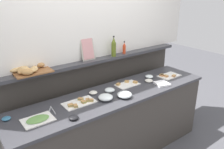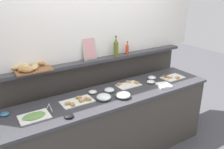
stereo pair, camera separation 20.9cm
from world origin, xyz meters
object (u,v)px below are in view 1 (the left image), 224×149
at_px(glass_bowl_extra, 106,97).
at_px(glass_bowl_medium, 149,77).
at_px(cold_cuts_platter, 38,120).
at_px(sandwich_platter_rear, 80,103).
at_px(condiment_bowl_cream, 73,118).
at_px(framed_picture, 88,49).
at_px(condiment_bowl_dark, 93,93).
at_px(napkin_stack, 162,84).
at_px(bread_basket, 28,70).
at_px(sandwich_platter_side, 168,76).
at_px(condiment_bowl_teal, 149,81).
at_px(glass_bowl_large, 110,90).
at_px(condiment_bowl_red, 6,118).
at_px(glass_bowl_small, 125,95).
at_px(olive_oil_bottle, 114,47).
at_px(sandwich_platter_front, 127,84).
at_px(serving_tongs, 51,110).
at_px(hot_sauce_bottle, 124,48).

bearing_deg(glass_bowl_extra, glass_bowl_medium, 11.45).
relative_size(cold_cuts_platter, glass_bowl_medium, 2.59).
xyz_separation_m(sandwich_platter_rear, condiment_bowl_cream, (-0.21, -0.25, 0.01)).
bearing_deg(framed_picture, condiment_bowl_dark, -112.88).
height_order(napkin_stack, bread_basket, bread_basket).
height_order(sandwich_platter_side, glass_bowl_medium, glass_bowl_medium).
xyz_separation_m(sandwich_platter_rear, condiment_bowl_teal, (1.06, -0.02, 0.01)).
bearing_deg(glass_bowl_large, condiment_bowl_cream, -155.98).
distance_m(glass_bowl_extra, napkin_stack, 0.86).
bearing_deg(sandwich_platter_side, condiment_bowl_dark, 172.42).
xyz_separation_m(glass_bowl_extra, condiment_bowl_dark, (-0.03, 0.22, -0.01)).
relative_size(condiment_bowl_teal, condiment_bowl_dark, 1.11).
relative_size(glass_bowl_large, condiment_bowl_red, 1.46).
distance_m(glass_bowl_small, framed_picture, 0.76).
xyz_separation_m(glass_bowl_large, olive_oil_bottle, (0.31, 0.33, 0.43)).
distance_m(sandwich_platter_side, glass_bowl_medium, 0.30).
distance_m(sandwich_platter_front, glass_bowl_large, 0.32).
bearing_deg(condiment_bowl_teal, sandwich_platter_rear, 178.91).
bearing_deg(bread_basket, glass_bowl_extra, -36.95).
xyz_separation_m(glass_bowl_medium, serving_tongs, (-1.49, -0.04, -0.02)).
relative_size(serving_tongs, bread_basket, 0.44).
relative_size(hot_sauce_bottle, bread_basket, 0.42).
height_order(olive_oil_bottle, hot_sauce_bottle, olive_oil_bottle).
height_order(glass_bowl_small, serving_tongs, glass_bowl_small).
distance_m(cold_cuts_platter, glass_bowl_small, 1.00).
xyz_separation_m(napkin_stack, olive_oil_bottle, (-0.38, 0.56, 0.44)).
distance_m(glass_bowl_large, glass_bowl_small, 0.23).
xyz_separation_m(glass_bowl_small, serving_tongs, (-0.81, 0.22, -0.03)).
xyz_separation_m(glass_bowl_medium, bread_basket, (-1.57, 0.33, 0.35)).
xyz_separation_m(condiment_bowl_dark, serving_tongs, (-0.57, -0.08, -0.01)).
distance_m(sandwich_platter_rear, cold_cuts_platter, 0.50).
bearing_deg(condiment_bowl_teal, condiment_bowl_dark, 170.32).
relative_size(glass_bowl_small, bread_basket, 0.41).
height_order(sandwich_platter_rear, olive_oil_bottle, olive_oil_bottle).
distance_m(sandwich_platter_side, glass_bowl_extra, 1.16).
xyz_separation_m(glass_bowl_large, condiment_bowl_red, (-1.18, 0.09, -0.01)).
bearing_deg(glass_bowl_small, cold_cuts_platter, 173.19).
bearing_deg(hot_sauce_bottle, sandwich_platter_rear, -157.91).
xyz_separation_m(cold_cuts_platter, olive_oil_bottle, (1.25, 0.43, 0.44)).
relative_size(sandwich_platter_side, bread_basket, 0.76).
height_order(glass_bowl_extra, condiment_bowl_teal, glass_bowl_extra).
xyz_separation_m(condiment_bowl_cream, serving_tongs, (-0.11, 0.29, -0.01)).
bearing_deg(bread_basket, sandwich_platter_side, -13.71).
distance_m(glass_bowl_small, glass_bowl_extra, 0.23).
distance_m(sandwich_platter_rear, glass_bowl_extra, 0.30).
relative_size(glass_bowl_large, condiment_bowl_cream, 1.26).
bearing_deg(hot_sauce_bottle, condiment_bowl_dark, -159.04).
xyz_separation_m(serving_tongs, napkin_stack, (1.45, -0.24, 0.01)).
distance_m(olive_oil_bottle, framed_picture, 0.37).
bearing_deg(condiment_bowl_red, hot_sauce_bottle, 8.49).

